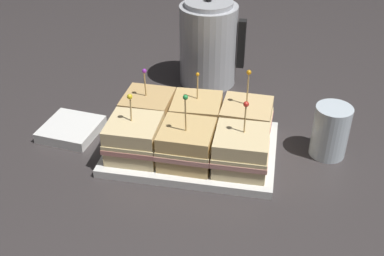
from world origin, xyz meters
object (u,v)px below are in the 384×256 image
object	(u,v)px
napkin_stack	(71,129)
sandwich_front_center	(187,145)
serving_platter	(192,148)
sandwich_back_center	(197,116)
sandwich_front_left	(134,138)
sandwich_front_right	(241,151)
sandwich_back_left	(148,111)
drinking_glass	(330,131)
kettle_steel	(209,44)
sandwich_back_right	(246,121)

from	to	relation	value
napkin_stack	sandwich_front_center	bearing A→B (deg)	-14.57
serving_platter	sandwich_back_center	size ratio (longest dim) A/B	2.51
sandwich_front_left	sandwich_front_right	bearing A→B (deg)	-0.52
sandwich_back_left	sandwich_back_center	xyz separation A→B (m)	(0.11, 0.00, -0.00)
sandwich_front_center	sandwich_front_right	distance (m)	0.11
sandwich_back_left	sandwich_back_center	world-z (taller)	sandwich_back_left
sandwich_front_left	sandwich_front_center	bearing A→B (deg)	-0.97
sandwich_front_right	drinking_glass	bearing A→B (deg)	30.31
sandwich_front_center	kettle_steel	world-z (taller)	kettle_steel
drinking_glass	sandwich_back_right	bearing A→B (deg)	177.75
serving_platter	sandwich_back_center	bearing A→B (deg)	89.12
kettle_steel	sandwich_front_right	bearing A→B (deg)	-71.68
kettle_steel	drinking_glass	distance (m)	0.43
serving_platter	kettle_steel	bearing A→B (deg)	93.10
sandwich_front_center	drinking_glass	distance (m)	0.31
sandwich_front_left	sandwich_back_left	bearing A→B (deg)	89.66
sandwich_front_center	sandwich_back_right	bearing A→B (deg)	45.38
sandwich_back_center	drinking_glass	world-z (taller)	sandwich_back_center
drinking_glass	napkin_stack	world-z (taller)	drinking_glass
sandwich_front_left	kettle_steel	world-z (taller)	kettle_steel
sandwich_front_left	sandwich_front_right	world-z (taller)	sandwich_front_right
serving_platter	sandwich_front_left	bearing A→B (deg)	-153.81
serving_platter	kettle_steel	distance (m)	0.35
sandwich_front_right	drinking_glass	xyz separation A→B (m)	(0.18, 0.11, -0.00)
sandwich_back_left	sandwich_front_left	bearing A→B (deg)	-90.34
serving_platter	sandwich_front_right	size ratio (longest dim) A/B	2.40
sandwich_front_right	drinking_glass	world-z (taller)	sandwich_front_right
serving_platter	sandwich_front_center	distance (m)	0.08
sandwich_front_right	sandwich_back_right	xyz separation A→B (m)	(-0.00, 0.11, 0.00)
sandwich_front_center	sandwich_front_right	bearing A→B (deg)	-0.06
sandwich_front_left	napkin_stack	bearing A→B (deg)	157.54
sandwich_front_right	napkin_stack	bearing A→B (deg)	169.35
napkin_stack	kettle_steel	bearing A→B (deg)	49.25
kettle_steel	drinking_glass	world-z (taller)	kettle_steel
sandwich_front_left	sandwich_front_right	xyz separation A→B (m)	(0.23, -0.00, 0.00)
napkin_stack	sandwich_front_left	bearing A→B (deg)	-22.46
sandwich_front_center	sandwich_back_center	bearing A→B (deg)	89.51
sandwich_back_center	kettle_steel	size ratio (longest dim) A/B	0.59
sandwich_front_right	sandwich_back_right	world-z (taller)	sandwich_back_right
sandwich_back_right	serving_platter	bearing A→B (deg)	-153.39
sandwich_back_left	drinking_glass	bearing A→B (deg)	-0.86
drinking_glass	napkin_stack	xyz separation A→B (m)	(-0.59, -0.03, -0.05)
drinking_glass	sandwich_front_center	bearing A→B (deg)	-160.13
sandwich_back_left	napkin_stack	world-z (taller)	sandwich_back_left
drinking_glass	napkin_stack	size ratio (longest dim) A/B	0.86
sandwich_front_right	sandwich_front_left	bearing A→B (deg)	179.48
sandwich_front_left	napkin_stack	xyz separation A→B (m)	(-0.18, 0.07, -0.05)
sandwich_back_center	kettle_steel	bearing A→B (deg)	93.89
sandwich_back_center	sandwich_back_right	world-z (taller)	sandwich_back_right
sandwich_back_right	drinking_glass	world-z (taller)	sandwich_back_right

